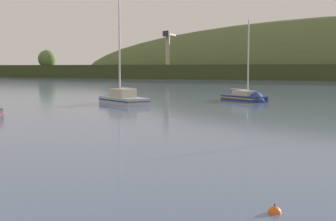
% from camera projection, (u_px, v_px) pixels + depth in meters
% --- Properties ---
extents(dockside_crane, '(4.59, 14.59, 21.04)m').
position_uv_depth(dockside_crane, '(168.00, 55.00, 217.21)').
color(dockside_crane, '#4C4C51').
rests_on(dockside_crane, ground).
extents(sailboat_near_mooring, '(8.28, 7.21, 12.87)m').
position_uv_depth(sailboat_near_mooring, '(248.00, 100.00, 70.10)').
color(sailboat_near_mooring, navy).
rests_on(sailboat_near_mooring, ground).
extents(sailboat_outer_reach, '(9.55, 7.91, 15.26)m').
position_uv_depth(sailboat_outer_reach, '(120.00, 101.00, 65.67)').
color(sailboat_outer_reach, '#ADB2BC').
rests_on(sailboat_outer_reach, ground).
extents(mooring_buoy_midchannel, '(0.44, 0.44, 0.52)m').
position_uv_depth(mooring_buoy_midchannel, '(275.00, 213.00, 16.19)').
color(mooring_buoy_midchannel, '#EA5B19').
rests_on(mooring_buoy_midchannel, ground).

